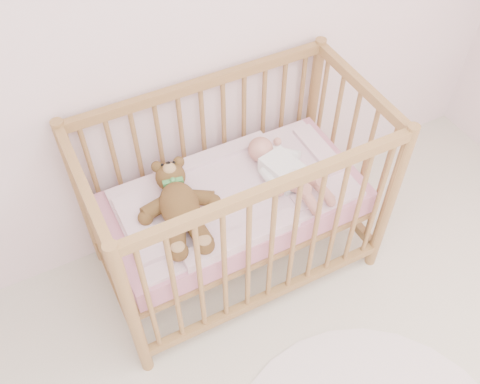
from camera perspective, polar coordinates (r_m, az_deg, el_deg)
wall_back at (r=2.26m, az=-9.31°, el=18.66°), size 4.00×0.02×2.70m
crib at (r=2.58m, az=-0.51°, el=-0.99°), size 1.36×0.76×1.00m
mattress at (r=2.59m, az=-0.51°, el=-1.20°), size 1.22×0.62×0.13m
blanket at (r=2.53m, az=-0.52°, el=-0.12°), size 1.10×0.58×0.06m
baby at (r=2.55m, az=4.66°, el=2.61°), size 0.38×0.60×0.13m
teddy_bear at (r=2.39m, az=-6.47°, el=-1.51°), size 0.49×0.62×0.16m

